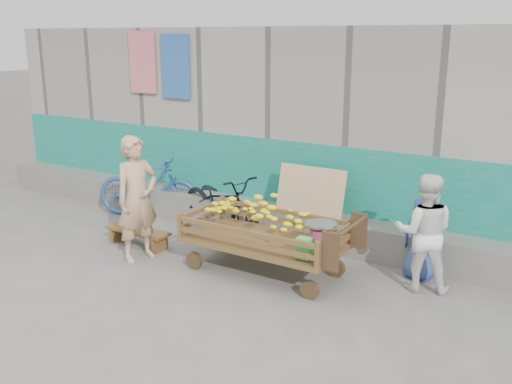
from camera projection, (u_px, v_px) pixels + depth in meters
The scene contains 9 objects.
ground at pixel (195, 301), 6.38m from camera, with size 80.00×80.00×0.00m, color #5C5A54.
building_wall at pixel (345, 125), 9.30m from camera, with size 12.00×3.50×3.00m.
banana_cart at pixel (262, 225), 7.01m from camera, with size 2.16×0.98×0.92m.
bench at pixel (138, 234), 8.02m from camera, with size 0.99×0.30×0.25m.
vendor_man at pixel (137, 199), 7.40m from camera, with size 0.60×0.40×1.65m, color tan.
woman at pixel (424, 232), 6.53m from camera, with size 0.68×0.53×1.39m, color white.
child at pixel (422, 238), 6.86m from camera, with size 0.50×0.33×1.03m, color #354B91.
bicycle_dark at pixel (221, 203), 8.49m from camera, with size 0.61×1.74×0.92m, color black.
bicycle_blue at pixel (148, 187), 9.21m from camera, with size 0.48×1.71×1.03m, color #2B528F.
Camera 1 is at (3.66, -4.58, 2.87)m, focal length 40.00 mm.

